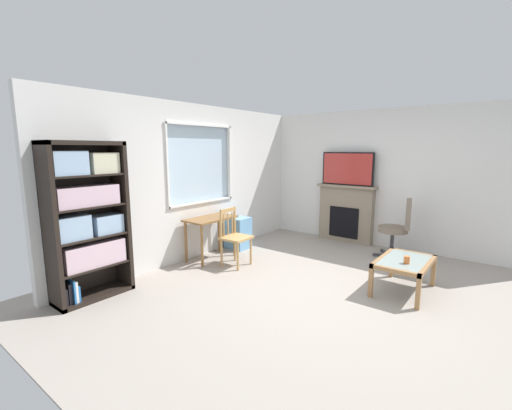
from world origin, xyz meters
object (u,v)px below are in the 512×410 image
at_px(office_chair, 399,225).
at_px(coffee_table, 404,264).
at_px(desk_under_window, 211,225).
at_px(tv, 347,169).
at_px(plastic_drawer_unit, 238,233).
at_px(fireplace, 346,213).
at_px(sippy_cup, 407,260).
at_px(bookshelf, 87,218).
at_px(wooden_chair, 234,236).

distance_m(office_chair, coffee_table, 1.48).
height_order(office_chair, coffee_table, office_chair).
xyz_separation_m(desk_under_window, tv, (2.39, -1.32, 0.86)).
relative_size(plastic_drawer_unit, fireplace, 0.50).
xyz_separation_m(plastic_drawer_unit, sippy_cup, (-0.29, -3.01, 0.18)).
height_order(fireplace, tv, tv).
bearing_deg(office_chair, coffee_table, -161.70).
bearing_deg(bookshelf, tv, -18.21).
bearing_deg(plastic_drawer_unit, sippy_cup, -95.60).
distance_m(desk_under_window, coffee_table, 2.97).
height_order(desk_under_window, sippy_cup, desk_under_window).
distance_m(plastic_drawer_unit, office_chair, 2.79).
xyz_separation_m(plastic_drawer_unit, tv, (1.65, -1.37, 1.15)).
bearing_deg(tv, desk_under_window, 151.07).
bearing_deg(bookshelf, sippy_cup, -51.90).
bearing_deg(office_chair, sippy_cup, -161.33).
bearing_deg(desk_under_window, plastic_drawer_unit, 3.86).
xyz_separation_m(desk_under_window, sippy_cup, (0.45, -2.96, -0.11)).
bearing_deg(coffee_table, bookshelf, 130.18).
distance_m(wooden_chair, sippy_cup, 2.48).
height_order(desk_under_window, tv, tv).
distance_m(bookshelf, sippy_cup, 3.93).
distance_m(bookshelf, coffee_table, 3.99).
distance_m(bookshelf, wooden_chair, 2.13).
bearing_deg(office_chair, tv, 69.50).
height_order(tv, coffee_table, tv).
xyz_separation_m(wooden_chair, coffee_table, (0.58, -2.38, -0.10)).
height_order(tv, sippy_cup, tv).
bearing_deg(sippy_cup, fireplace, 39.69).
bearing_deg(wooden_chair, coffee_table, -76.38).
xyz_separation_m(office_chair, sippy_cup, (-1.53, -0.52, -0.08)).
bearing_deg(tv, wooden_chair, 161.28).
xyz_separation_m(wooden_chair, tv, (2.39, -0.81, 0.98)).
xyz_separation_m(wooden_chair, fireplace, (2.41, -0.81, 0.10)).
bearing_deg(bookshelf, office_chair, -32.91).
relative_size(tv, sippy_cup, 11.30).
bearing_deg(coffee_table, wooden_chair, 103.62).
distance_m(wooden_chair, office_chair, 2.76).
bearing_deg(plastic_drawer_unit, fireplace, -39.41).
relative_size(plastic_drawer_unit, office_chair, 0.58).
bearing_deg(sippy_cup, bookshelf, 128.10).
bearing_deg(plastic_drawer_unit, bookshelf, 178.79).
bearing_deg(bookshelf, wooden_chair, -17.58).
height_order(plastic_drawer_unit, office_chair, office_chair).
bearing_deg(coffee_table, office_chair, 18.30).
xyz_separation_m(fireplace, coffee_table, (-1.83, -1.58, -0.20)).
height_order(desk_under_window, coffee_table, desk_under_window).
relative_size(desk_under_window, coffee_table, 0.95).
bearing_deg(office_chair, wooden_chair, 135.71).
relative_size(wooden_chair, sippy_cup, 10.00).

